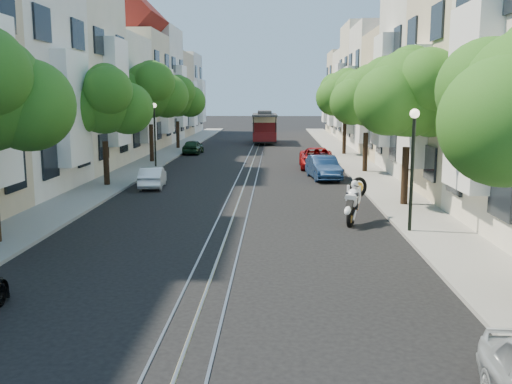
# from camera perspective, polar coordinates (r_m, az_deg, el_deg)

# --- Properties ---
(ground) EXTENTS (200.00, 200.00, 0.00)m
(ground) POSITION_cam_1_polar(r_m,az_deg,el_deg) (43.62, -0.21, 3.34)
(ground) COLOR black
(ground) RESTS_ON ground
(sidewalk_east) EXTENTS (2.50, 80.00, 0.12)m
(sidewalk_east) POSITION_cam_1_polar(r_m,az_deg,el_deg) (43.94, 9.30, 3.34)
(sidewalk_east) COLOR gray
(sidewalk_east) RESTS_ON ground
(sidewalk_west) EXTENTS (2.50, 80.00, 0.12)m
(sidewalk_west) POSITION_cam_1_polar(r_m,az_deg,el_deg) (44.49, -9.59, 3.41)
(sidewalk_west) COLOR gray
(sidewalk_west) RESTS_ON ground
(rail_left) EXTENTS (0.06, 80.00, 0.02)m
(rail_left) POSITION_cam_1_polar(r_m,az_deg,el_deg) (43.64, -0.93, 3.36)
(rail_left) COLOR gray
(rail_left) RESTS_ON ground
(rail_slot) EXTENTS (0.06, 80.00, 0.02)m
(rail_slot) POSITION_cam_1_polar(r_m,az_deg,el_deg) (43.62, -0.21, 3.36)
(rail_slot) COLOR gray
(rail_slot) RESTS_ON ground
(rail_right) EXTENTS (0.06, 80.00, 0.02)m
(rail_right) POSITION_cam_1_polar(r_m,az_deg,el_deg) (43.60, 0.52, 3.35)
(rail_right) COLOR gray
(rail_right) RESTS_ON ground
(lane_line) EXTENTS (0.08, 80.00, 0.01)m
(lane_line) POSITION_cam_1_polar(r_m,az_deg,el_deg) (43.62, -0.21, 3.35)
(lane_line) COLOR tan
(lane_line) RESTS_ON ground
(townhouses_east) EXTENTS (7.75, 72.00, 12.00)m
(townhouses_east) POSITION_cam_1_polar(r_m,az_deg,el_deg) (44.44, 15.50, 9.81)
(townhouses_east) COLOR beige
(townhouses_east) RESTS_ON ground
(townhouses_west) EXTENTS (7.75, 72.00, 11.76)m
(townhouses_west) POSITION_cam_1_polar(r_m,az_deg,el_deg) (45.33, -15.61, 9.66)
(townhouses_west) COLOR silver
(townhouses_west) RESTS_ON ground
(tree_e_b) EXTENTS (4.93, 4.08, 6.68)m
(tree_e_b) POSITION_cam_1_polar(r_m,az_deg,el_deg) (24.95, 15.15, 9.31)
(tree_e_b) COLOR black
(tree_e_b) RESTS_ON ground
(tree_e_c) EXTENTS (4.84, 3.99, 6.52)m
(tree_e_c) POSITION_cam_1_polar(r_m,az_deg,el_deg) (35.75, 11.14, 9.20)
(tree_e_c) COLOR black
(tree_e_c) RESTS_ON ground
(tree_e_d) EXTENTS (5.01, 4.16, 6.85)m
(tree_e_d) POSITION_cam_1_polar(r_m,az_deg,el_deg) (46.65, 9.01, 9.62)
(tree_e_d) COLOR black
(tree_e_d) RESTS_ON ground
(tree_w_b) EXTENTS (4.72, 3.87, 6.27)m
(tree_w_b) POSITION_cam_1_polar(r_m,az_deg,el_deg) (30.61, -14.90, 8.67)
(tree_w_b) COLOR black
(tree_w_b) RESTS_ON ground
(tree_w_c) EXTENTS (5.13, 4.28, 7.09)m
(tree_w_c) POSITION_cam_1_polar(r_m,az_deg,el_deg) (41.27, -10.48, 9.89)
(tree_w_c) COLOR black
(tree_w_c) RESTS_ON ground
(tree_w_d) EXTENTS (4.84, 3.99, 6.52)m
(tree_w_d) POSITION_cam_1_polar(r_m,az_deg,el_deg) (52.07, -7.84, 9.32)
(tree_w_d) COLOR black
(tree_w_d) RESTS_ON ground
(lamp_east) EXTENTS (0.32, 0.32, 4.16)m
(lamp_east) POSITION_cam_1_polar(r_m,az_deg,el_deg) (19.97, 15.42, 3.91)
(lamp_east) COLOR black
(lamp_east) RESTS_ON ground
(lamp_west) EXTENTS (0.32, 0.32, 4.16)m
(lamp_west) POSITION_cam_1_polar(r_m,az_deg,el_deg) (38.22, -10.11, 6.61)
(lamp_west) COLOR black
(lamp_west) RESTS_ON ground
(sportbike_rider) EXTENTS (1.07, 1.88, 1.74)m
(sportbike_rider) POSITION_cam_1_polar(r_m,az_deg,el_deg) (21.38, 9.75, -0.71)
(sportbike_rider) COLOR black
(sportbike_rider) RESTS_ON ground
(cable_car) EXTENTS (2.63, 7.86, 3.00)m
(cable_car) POSITION_cam_1_polar(r_m,az_deg,el_deg) (58.55, 0.86, 6.65)
(cable_car) COLOR black
(cable_car) RESTS_ON ground
(parked_car_e_mid) EXTENTS (1.92, 4.21, 1.34)m
(parked_car_e_mid) POSITION_cam_1_polar(r_m,az_deg,el_deg) (32.93, 6.74, 2.45)
(parked_car_e_mid) COLOR #0C1F40
(parked_car_e_mid) RESTS_ON ground
(parked_car_e_far) EXTENTS (2.31, 4.90, 1.35)m
(parked_car_e_far) POSITION_cam_1_polar(r_m,az_deg,el_deg) (37.89, 6.13, 3.38)
(parked_car_e_far) COLOR #990D0E
(parked_car_e_far) RESTS_ON ground
(parked_car_w_mid) EXTENTS (1.45, 3.38, 1.08)m
(parked_car_w_mid) POSITION_cam_1_polar(r_m,az_deg,el_deg) (30.14, -10.30, 1.46)
(parked_car_w_mid) COLOR white
(parked_car_w_mid) RESTS_ON ground
(parked_car_w_far) EXTENTS (1.51, 3.51, 1.18)m
(parked_car_w_far) POSITION_cam_1_polar(r_m,az_deg,el_deg) (47.60, -6.31, 4.51)
(parked_car_w_far) COLOR black
(parked_car_w_far) RESTS_ON ground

